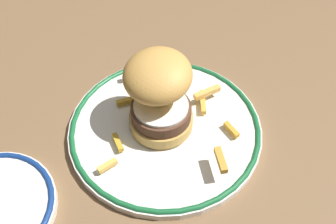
# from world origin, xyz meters

# --- Properties ---
(ground_plane) EXTENTS (1.38, 0.82, 0.04)m
(ground_plane) POSITION_xyz_m (0.00, 0.00, -0.02)
(ground_plane) COLOR brown
(dinner_plate) EXTENTS (0.28, 0.28, 0.02)m
(dinner_plate) POSITION_xyz_m (-0.02, -0.03, 0.01)
(dinner_plate) COLOR white
(dinner_plate) RESTS_ON ground_plane
(burger) EXTENTS (0.13, 0.13, 0.11)m
(burger) POSITION_xyz_m (-0.03, -0.02, 0.07)
(burger) COLOR tan
(burger) RESTS_ON dinner_plate
(fries_pile) EXTENTS (0.19, 0.20, 0.03)m
(fries_pile) POSITION_xyz_m (-0.02, 0.00, 0.02)
(fries_pile) COLOR gold
(fries_pile) RESTS_ON dinner_plate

